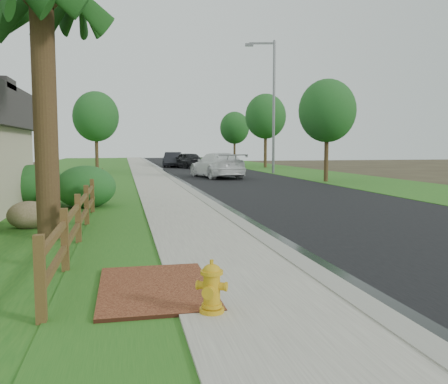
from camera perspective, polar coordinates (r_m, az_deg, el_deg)
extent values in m
plane|color=#33291B|center=(8.44, 6.57, -9.06)|extent=(120.00, 120.00, 0.00)
cube|color=black|center=(43.40, -2.41, 2.73)|extent=(8.00, 90.00, 0.02)
cube|color=gray|center=(42.90, -7.95, 2.72)|extent=(0.40, 90.00, 0.12)
cube|color=black|center=(42.93, -7.49, 2.67)|extent=(0.50, 90.00, 0.00)
cube|color=gray|center=(42.83, -9.69, 2.67)|extent=(2.20, 90.00, 0.10)
cube|color=#225B1A|center=(42.79, -12.23, 2.60)|extent=(1.60, 90.00, 0.06)
cube|color=#225B1A|center=(43.13, -19.16, 2.42)|extent=(9.00, 90.00, 0.04)
cube|color=#225B1A|center=(45.06, 6.29, 2.82)|extent=(6.00, 90.00, 0.04)
cube|color=brown|center=(7.06, -8.23, -11.54)|extent=(1.60, 2.40, 0.11)
cube|color=#482F18|center=(6.03, -21.23, -9.96)|extent=(0.12, 0.12, 1.10)
cube|color=#482F18|center=(8.35, -18.60, -5.62)|extent=(0.12, 0.12, 1.10)
cube|color=#482F18|center=(10.70, -17.14, -3.17)|extent=(0.12, 0.12, 1.10)
cube|color=#482F18|center=(13.07, -16.21, -1.60)|extent=(0.12, 0.12, 1.10)
cube|color=#482F18|center=(15.45, -15.57, -0.52)|extent=(0.12, 0.12, 1.10)
cube|color=#482F18|center=(17.84, -15.10, 0.28)|extent=(0.12, 0.12, 1.10)
cube|color=#482F18|center=(20.23, -14.74, 0.88)|extent=(0.12, 0.12, 1.10)
cube|color=#482F18|center=(22.62, -14.45, 1.36)|extent=(0.12, 0.12, 1.10)
cube|color=#482F18|center=(7.21, -19.67, -8.21)|extent=(0.08, 2.35, 0.10)
cube|color=#482F18|center=(7.13, -19.78, -5.09)|extent=(0.08, 2.35, 0.10)
cube|color=#482F18|center=(9.54, -17.76, -4.83)|extent=(0.08, 2.35, 0.10)
cube|color=#482F18|center=(9.48, -17.83, -2.45)|extent=(0.08, 2.35, 0.10)
cube|color=#482F18|center=(11.90, -16.62, -2.78)|extent=(0.08, 2.35, 0.10)
cube|color=#482F18|center=(11.85, -16.67, -0.87)|extent=(0.08, 2.35, 0.10)
cube|color=#482F18|center=(14.27, -15.85, -1.41)|extent=(0.08, 2.35, 0.10)
cube|color=#482F18|center=(14.23, -15.89, 0.19)|extent=(0.08, 2.35, 0.10)
cube|color=#482F18|center=(16.66, -15.31, -0.43)|extent=(0.08, 2.35, 0.10)
cube|color=#482F18|center=(16.62, -15.34, 0.94)|extent=(0.08, 2.35, 0.10)
cube|color=#482F18|center=(19.04, -14.90, 0.30)|extent=(0.08, 2.35, 0.10)
cube|color=#482F18|center=(19.01, -14.93, 1.50)|extent=(0.08, 2.35, 0.10)
cube|color=#482F18|center=(21.43, -14.58, 0.87)|extent=(0.08, 2.35, 0.10)
cube|color=#482F18|center=(21.40, -14.61, 1.94)|extent=(0.08, 2.35, 0.10)
cylinder|color=#382016|center=(11.38, -20.69, 8.34)|extent=(0.52, 0.52, 5.50)
cylinder|color=gold|center=(5.97, -1.48, -14.00)|extent=(0.30, 0.30, 0.05)
cylinder|color=gold|center=(5.89, -1.48, -11.79)|extent=(0.20, 0.20, 0.46)
cylinder|color=gold|center=(5.95, -1.48, -13.43)|extent=(0.25, 0.25, 0.04)
cylinder|color=gold|center=(5.83, -1.49, -9.62)|extent=(0.28, 0.28, 0.04)
ellipsoid|color=gold|center=(5.83, -1.49, -9.45)|extent=(0.22, 0.22, 0.17)
cylinder|color=gold|center=(5.80, -1.49, -8.43)|extent=(0.05, 0.05, 0.06)
cylinder|color=gold|center=(5.76, -1.81, -11.93)|extent=(0.17, 0.15, 0.13)
cylinder|color=gold|center=(5.91, -2.93, -11.11)|extent=(0.15, 0.15, 0.11)
cylinder|color=gold|center=(5.84, -0.01, -11.31)|extent=(0.15, 0.15, 0.11)
imported|color=white|center=(31.88, -0.86, 3.24)|extent=(3.27, 6.06, 1.67)
imported|color=black|center=(46.20, -4.54, 3.84)|extent=(3.41, 4.82, 1.52)
imported|color=black|center=(48.55, -6.17, 3.90)|extent=(2.46, 4.81, 1.51)
cylinder|color=slate|center=(36.88, 6.01, 10.03)|extent=(0.20, 0.20, 10.08)
cube|color=slate|center=(37.51, 4.66, 17.41)|extent=(1.99, 0.59, 0.13)
cube|color=slate|center=(37.44, 3.05, 17.26)|extent=(0.66, 0.38, 0.20)
ellipsoid|color=brown|center=(13.11, -22.40, -2.60)|extent=(1.31, 1.14, 0.73)
ellipsoid|color=#1A4B1C|center=(16.89, -16.30, 0.59)|extent=(2.66, 2.66, 1.47)
ellipsoid|color=#1A4B1C|center=(18.19, -21.86, 0.76)|extent=(2.87, 2.87, 1.47)
cylinder|color=#382016|center=(28.75, 12.21, 4.83)|extent=(0.25, 0.25, 3.68)
ellipsoid|color=#1A4B1C|center=(28.83, 12.31, 9.53)|extent=(3.36, 3.36, 3.70)
cylinder|color=#382016|center=(39.35, -15.07, 5.10)|extent=(0.27, 0.27, 3.92)
ellipsoid|color=#1A4B1C|center=(39.42, -15.16, 8.76)|extent=(3.62, 3.62, 3.98)
cylinder|color=#382016|center=(47.10, 5.00, 5.61)|extent=(0.30, 0.30, 4.42)
ellipsoid|color=#1A4B1C|center=(47.19, 5.03, 9.06)|extent=(4.00, 4.00, 4.40)
cylinder|color=#382016|center=(52.45, 1.28, 5.19)|extent=(0.25, 0.25, 3.63)
ellipsoid|color=#1A4B1C|center=(52.49, 1.28, 7.73)|extent=(3.21, 3.21, 3.53)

